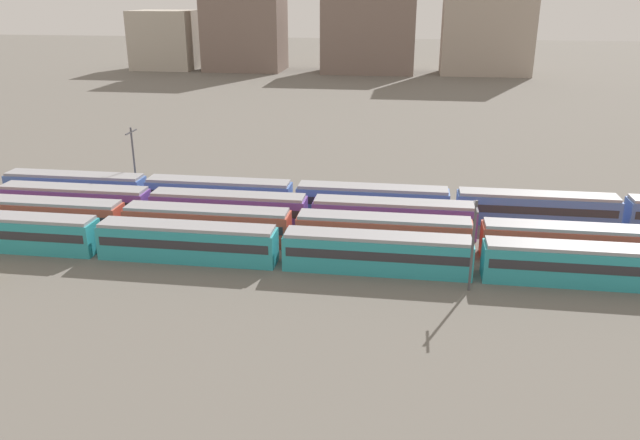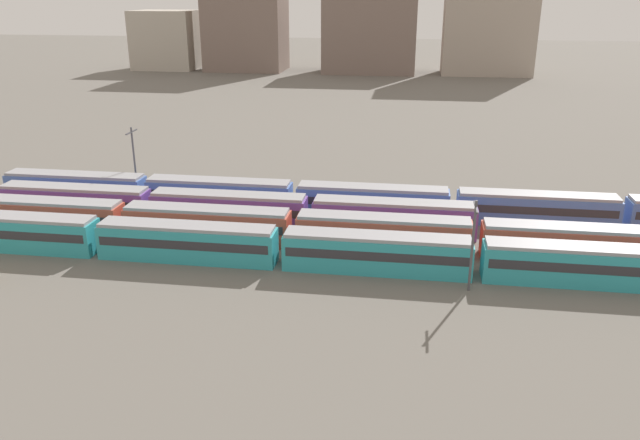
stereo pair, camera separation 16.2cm
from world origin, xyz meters
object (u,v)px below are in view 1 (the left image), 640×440
at_px(train_track_0, 280,247).
at_px(catenary_pole_1, 134,158).
at_px(train_track_3, 372,201).
at_px(train_track_1, 383,233).
at_px(catenary_pole_0, 473,241).
at_px(train_track_2, 229,209).

relative_size(train_track_0, catenary_pole_1, 8.14).
height_order(train_track_3, catenary_pole_1, catenary_pole_1).
xyz_separation_m(train_track_3, catenary_pole_1, (-31.06, 3.21, 3.22)).
bearing_deg(train_track_0, train_track_1, 27.92).
relative_size(train_track_3, catenary_pole_1, 10.19).
distance_m(catenary_pole_0, catenary_pole_1, 46.52).
xyz_separation_m(train_track_1, train_track_2, (-18.01, 5.20, -0.00)).
xyz_separation_m(train_track_2, train_track_3, (16.16, 5.20, 0.00)).
relative_size(train_track_2, catenary_pole_1, 6.08).
relative_size(train_track_1, catenary_pole_0, 10.94).
height_order(train_track_0, train_track_3, same).
height_order(train_track_2, train_track_3, same).
relative_size(train_track_2, catenary_pole_0, 6.52).
bearing_deg(train_track_1, train_track_0, -152.08).
bearing_deg(catenary_pole_1, train_track_3, -5.90).
bearing_deg(train_track_1, train_track_3, 100.09).
bearing_deg(train_track_2, catenary_pole_1, 150.56).
bearing_deg(train_track_2, train_track_1, -16.11).
bearing_deg(catenary_pole_1, train_track_2, -29.44).
relative_size(train_track_0, train_track_2, 1.34).
bearing_deg(train_track_2, train_track_3, 17.84).
xyz_separation_m(train_track_0, train_track_2, (-8.20, 10.40, -0.00)).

